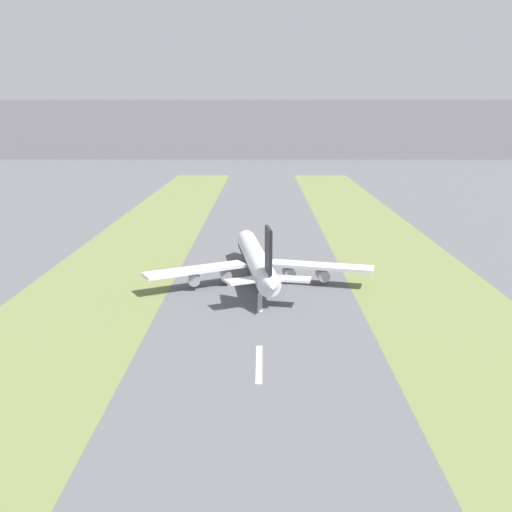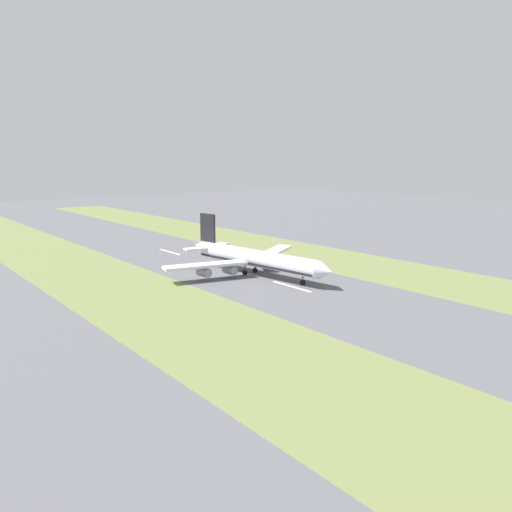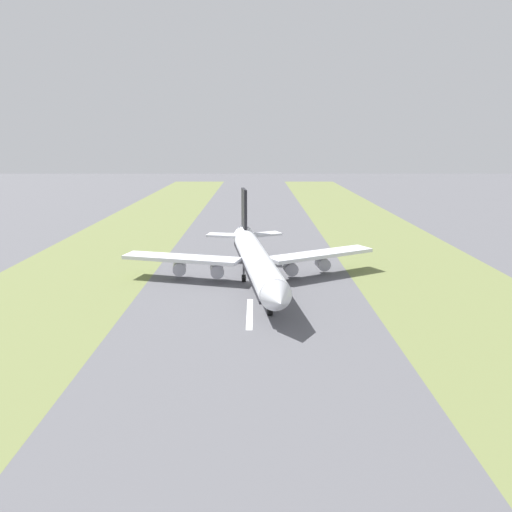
{
  "view_description": "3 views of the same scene",
  "coord_description": "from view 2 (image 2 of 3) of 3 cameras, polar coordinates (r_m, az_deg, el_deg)",
  "views": [
    {
      "loc": [
        0.56,
        -165.34,
        47.15
      ],
      "look_at": [
        -1.26,
        2.14,
        7.0
      ],
      "focal_mm": 42.0,
      "sensor_mm": 36.0,
      "label": 1
    },
    {
      "loc": [
        108.5,
        137.72,
        40.73
      ],
      "look_at": [
        -1.26,
        2.14,
        7.0
      ],
      "focal_mm": 35.0,
      "sensor_mm": 36.0,
      "label": 2
    },
    {
      "loc": [
        -1.2,
        115.53,
        33.37
      ],
      "look_at": [
        -1.26,
        2.14,
        7.0
      ],
      "focal_mm": 35.0,
      "sensor_mm": 36.0,
      "label": 3
    }
  ],
  "objects": [
    {
      "name": "centreline_dash_near",
      "position": [
        227.33,
        -9.81,
        0.46
      ],
      "size": [
        1.2,
        18.0,
        0.01
      ],
      "primitive_type": "cube",
      "color": "silver",
      "rests_on": "ground"
    },
    {
      "name": "grass_median_west",
      "position": [
        210.21,
        8.94,
        -0.36
      ],
      "size": [
        40.0,
        600.0,
        0.01
      ],
      "primitive_type": "cube",
      "color": "olive",
      "rests_on": "ground"
    },
    {
      "name": "centreline_dash_mid",
      "position": [
        194.0,
        -4.01,
        -1.2
      ],
      "size": [
        1.2,
        18.0,
        0.01
      ],
      "primitive_type": "cube",
      "color": "silver",
      "rests_on": "ground"
    },
    {
      "name": "airplane_main_jet",
      "position": [
        179.15,
        -0.44,
        -0.23
      ],
      "size": [
        63.61,
        67.15,
        20.2
      ],
      "color": "silver",
      "rests_on": "ground"
    },
    {
      "name": "centreline_dash_far",
      "position": [
        163.67,
        4.07,
        -3.49
      ],
      "size": [
        1.2,
        18.0,
        0.01
      ],
      "primitive_type": "cube",
      "color": "silver",
      "rests_on": "ground"
    },
    {
      "name": "grass_median_east",
      "position": [
        157.03,
        -13.78,
        -4.41
      ],
      "size": [
        40.0,
        600.0,
        0.01
      ],
      "primitive_type": "cube",
      "color": "olive",
      "rests_on": "ground"
    },
    {
      "name": "ground_plane",
      "position": [
        179.99,
        -0.74,
        -2.14
      ],
      "size": [
        800.0,
        800.0,
        0.0
      ],
      "primitive_type": "plane",
      "color": "#56565B"
    }
  ]
}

